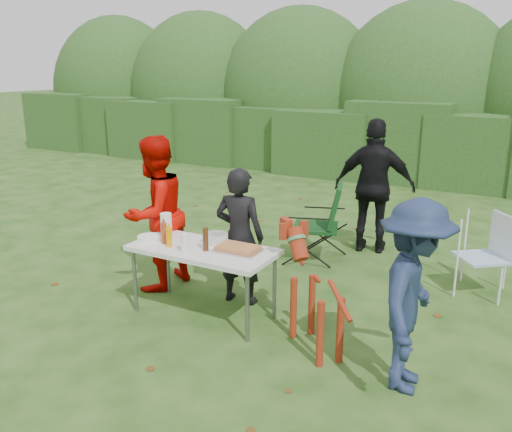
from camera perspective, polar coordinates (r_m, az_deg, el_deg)
The scene contains 20 objects.
ground at distance 5.59m, azimuth -6.98°, elevation -11.38°, with size 80.00×80.00×0.00m, color #1E4211.
hedge_row at distance 12.48m, azimuth 14.97°, elevation 7.53°, with size 22.00×1.40×1.70m, color #23471C.
shrub_backdrop at distance 13.95m, azimuth 16.86°, elevation 11.33°, with size 20.00×2.60×3.20m, color #3D6628.
folding_table at distance 5.55m, azimuth -5.61°, elevation -3.85°, with size 1.50×0.70×0.74m.
person_cook at distance 5.82m, azimuth -1.74°, elevation -2.15°, with size 0.55×0.36×1.50m, color black.
person_red_jacket at distance 6.28m, azimuth -10.58°, elevation 0.24°, with size 0.86×0.67×1.78m, color #BF0901.
person_black_puffy at distance 7.55m, azimuth 12.36°, elevation 3.05°, with size 1.08×0.45×1.84m, color black.
child at distance 4.45m, azimuth 16.22°, elevation -8.17°, with size 1.02×0.58×1.57m, color #1C2849.
dog at distance 4.95m, azimuth 6.39°, elevation -8.38°, with size 1.11×0.44×1.05m, color maroon, non-canonical shape.
camping_chair at distance 7.15m, azimuth 6.32°, elevation -0.69°, with size 0.65×0.65×1.05m, color #103C16, non-canonical shape.
lawn_chair at distance 6.63m, azimuth 22.77°, elevation -3.75°, with size 0.55×0.55×0.93m, color #4676B1, non-canonical shape.
food_tray at distance 5.39m, azimuth -1.90°, elevation -3.64°, with size 0.45×0.30×0.02m, color #B7B7BA.
focaccia_bread at distance 5.38m, azimuth -1.90°, elevation -3.36°, with size 0.40×0.26×0.04m, color #C0733D.
mustard_bottle at distance 5.56m, azimuth -9.14°, elevation -2.24°, with size 0.06×0.06×0.20m, color #F39300.
ketchup_bottle at distance 5.68m, azimuth -9.64°, elevation -1.78°, with size 0.06×0.06×0.22m, color #9C3C1B.
beer_bottle at distance 5.40m, azimuth -5.33°, elevation -2.44°, with size 0.06×0.06×0.24m, color #47230F.
paper_towel_roll at distance 5.88m, azimuth -9.43°, elevation -0.94°, with size 0.12×0.12×0.26m, color white.
cup_stack at distance 5.40m, azimuth -7.52°, elevation -2.84°, with size 0.08×0.08×0.18m, color white.
pasta_bowl at distance 5.63m, azimuth -4.28°, elevation -2.38°, with size 0.26×0.26×0.10m, color silver.
plate_stack at distance 5.83m, azimuth -11.21°, elevation -2.29°, with size 0.24×0.24×0.05m, color white.
Camera 1 is at (2.96, -4.00, 2.55)m, focal length 38.00 mm.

